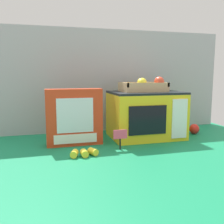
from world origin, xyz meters
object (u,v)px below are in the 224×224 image
object	(u,v)px
loose_toy_banana	(84,153)
food_groups_crate	(144,87)
loose_toy_apple	(194,129)
toy_microwave	(146,115)
price_sign	(120,136)
cookie_set_box	(74,117)

from	to	relation	value
loose_toy_banana	food_groups_crate	bearing A→B (deg)	33.55
loose_toy_banana	loose_toy_apple	world-z (taller)	loose_toy_apple
toy_microwave	loose_toy_apple	xyz separation A→B (m)	(0.33, -0.01, -0.10)
food_groups_crate	price_sign	world-z (taller)	food_groups_crate
cookie_set_box	loose_toy_apple	bearing A→B (deg)	3.62
price_sign	loose_toy_apple	distance (m)	0.58
food_groups_crate	loose_toy_banana	distance (m)	0.55
toy_microwave	loose_toy_banana	size ratio (longest dim) A/B	3.06
toy_microwave	cookie_set_box	distance (m)	0.43
loose_toy_banana	cookie_set_box	bearing A→B (deg)	94.49
price_sign	loose_toy_banana	size ratio (longest dim) A/B	0.75
price_sign	loose_toy_banana	distance (m)	0.20
food_groups_crate	cookie_set_box	size ratio (longest dim) A/B	0.86
toy_microwave	loose_toy_apple	world-z (taller)	toy_microwave
cookie_set_box	loose_toy_apple	size ratio (longest dim) A/B	4.73
toy_microwave	food_groups_crate	world-z (taller)	food_groups_crate
food_groups_crate	loose_toy_banana	bearing A→B (deg)	-146.45
price_sign	loose_toy_apple	world-z (taller)	price_sign
toy_microwave	food_groups_crate	bearing A→B (deg)	142.73
cookie_set_box	price_sign	world-z (taller)	cookie_set_box
food_groups_crate	loose_toy_banana	xyz separation A→B (m)	(-0.40, -0.26, -0.28)
food_groups_crate	loose_toy_apple	size ratio (longest dim) A/B	4.06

